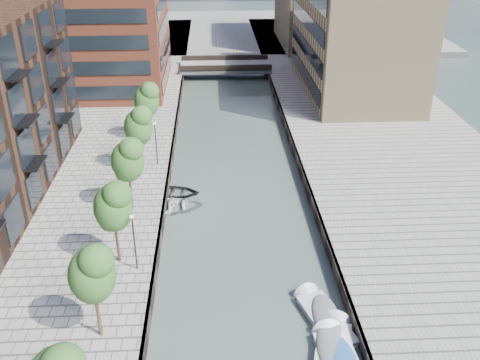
{
  "coord_description": "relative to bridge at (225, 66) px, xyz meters",
  "views": [
    {
      "loc": [
        -1.94,
        -4.97,
        22.37
      ],
      "look_at": [
        0.0,
        31.54,
        3.5
      ],
      "focal_mm": 40.0,
      "sensor_mm": 36.0,
      "label": 1
    }
  ],
  "objects": [
    {
      "name": "tree_2",
      "position": [
        -8.5,
        -54.0,
        3.92
      ],
      "size": [
        2.5,
        2.5,
        5.95
      ],
      "color": "#382619",
      "rests_on": "quay_left"
    },
    {
      "name": "sloop_3",
      "position": [
        -5.4,
        -38.71,
        -1.39
      ],
      "size": [
        5.51,
        4.25,
        1.05
      ],
      "primitive_type": "imported",
      "rotation": [
        0.0,
        0.0,
        1.7
      ],
      "color": "silver",
      "rests_on": "ground"
    },
    {
      "name": "tan_block_near",
      "position": [
        16.0,
        -10.0,
        6.61
      ],
      "size": [
        12.0,
        25.0,
        14.0
      ],
      "primitive_type": "cube",
      "color": "tan",
      "rests_on": "quay_right"
    },
    {
      "name": "motorboat_1",
      "position": [
        4.38,
        -52.25,
        -1.18
      ],
      "size": [
        3.15,
        5.48,
        1.73
      ],
      "color": "beige",
      "rests_on": "ground"
    },
    {
      "name": "far_closure",
      "position": [
        0.0,
        28.0,
        -0.89
      ],
      "size": [
        80.0,
        40.0,
        1.0
      ],
      "primitive_type": "cube",
      "color": "gray",
      "rests_on": "ground"
    },
    {
      "name": "quay_wall_left",
      "position": [
        -6.1,
        -32.0,
        -0.89
      ],
      "size": [
        0.25,
        140.0,
        1.0
      ],
      "primitive_type": "cube",
      "color": "#332823",
      "rests_on": "ground"
    },
    {
      "name": "car",
      "position": [
        11.45,
        -9.69,
        0.35
      ],
      "size": [
        3.24,
        4.7,
        1.49
      ],
      "primitive_type": "imported",
      "rotation": [
        0.0,
        0.0,
        -0.38
      ],
      "color": "silver",
      "rests_on": "quay_right"
    },
    {
      "name": "quay_wall_right",
      "position": [
        6.1,
        -32.0,
        -0.89
      ],
      "size": [
        0.25,
        140.0,
        1.0
      ],
      "primitive_type": "cube",
      "color": "#332823",
      "rests_on": "ground"
    },
    {
      "name": "tree_4",
      "position": [
        -8.5,
        -40.0,
        3.92
      ],
      "size": [
        2.5,
        2.5,
        5.95
      ],
      "color": "#382619",
      "rests_on": "quay_left"
    },
    {
      "name": "sloop_4",
      "position": [
        -5.4,
        -36.1,
        -1.39
      ],
      "size": [
        4.62,
        3.57,
        0.88
      ],
      "primitive_type": "imported",
      "rotation": [
        0.0,
        0.0,
        1.44
      ],
      "color": "#232326",
      "rests_on": "ground"
    },
    {
      "name": "tree_3",
      "position": [
        -8.5,
        -47.0,
        3.92
      ],
      "size": [
        2.5,
        2.5,
        5.95
      ],
      "color": "#382619",
      "rests_on": "quay_left"
    },
    {
      "name": "quay_right",
      "position": [
        16.0,
        -32.0,
        -0.89
      ],
      "size": [
        20.0,
        140.0,
        1.0
      ],
      "primitive_type": "cube",
      "color": "gray",
      "rests_on": "ground"
    },
    {
      "name": "water",
      "position": [
        0.0,
        -32.0,
        -1.39
      ],
      "size": [
        300.0,
        300.0,
        0.0
      ],
      "primitive_type": "plane",
      "color": "#38473F",
      "rests_on": "ground"
    },
    {
      "name": "motorboat_4",
      "position": [
        4.46,
        -55.02,
        -1.17
      ],
      "size": [
        3.27,
        5.7,
        1.8
      ],
      "color": "silver",
      "rests_on": "ground"
    },
    {
      "name": "tree_6",
      "position": [
        -8.5,
        -26.0,
        3.92
      ],
      "size": [
        2.5,
        2.5,
        5.95
      ],
      "color": "#382619",
      "rests_on": "quay_left"
    },
    {
      "name": "lamp_1",
      "position": [
        -7.2,
        -48.0,
        2.12
      ],
      "size": [
        0.24,
        0.24,
        4.12
      ],
      "color": "black",
      "rests_on": "quay_left"
    },
    {
      "name": "bridge",
      "position": [
        0.0,
        0.0,
        0.0
      ],
      "size": [
        13.0,
        6.0,
        1.3
      ],
      "color": "gray",
      "rests_on": "ground"
    },
    {
      "name": "lamp_2",
      "position": [
        -7.2,
        -32.0,
        2.12
      ],
      "size": [
        0.24,
        0.24,
        4.12
      ],
      "color": "black",
      "rests_on": "quay_left"
    },
    {
      "name": "tree_5",
      "position": [
        -8.5,
        -33.0,
        3.92
      ],
      "size": [
        2.5,
        2.5,
        5.95
      ],
      "color": "#382619",
      "rests_on": "quay_left"
    }
  ]
}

